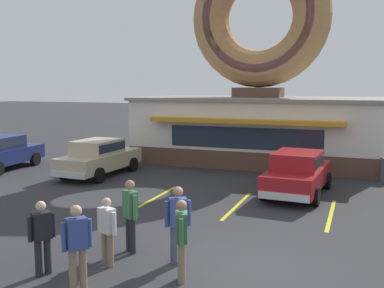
{
  "coord_description": "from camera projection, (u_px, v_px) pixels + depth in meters",
  "views": [
    {
      "loc": [
        2.31,
        -9.15,
        3.99
      ],
      "look_at": [
        -3.04,
        5.0,
        2.0
      ],
      "focal_mm": 42.0,
      "sensor_mm": 36.0,
      "label": 1
    }
  ],
  "objects": [
    {
      "name": "parking_stripe_far_left",
      "position": [
        156.0,
        198.0,
        16.01
      ],
      "size": [
        0.12,
        3.6,
        0.01
      ],
      "primitive_type": "cube",
      "color": "yellow",
      "rests_on": "ground"
    },
    {
      "name": "car_champagne",
      "position": [
        99.0,
        156.0,
        19.86
      ],
      "size": [
        2.12,
        4.62,
        1.6
      ],
      "color": "#BCAD89",
      "rests_on": "ground"
    },
    {
      "name": "parking_stripe_left",
      "position": [
        237.0,
        206.0,
        14.95
      ],
      "size": [
        0.12,
        3.6,
        0.01
      ],
      "primitive_type": "cube",
      "color": "yellow",
      "rests_on": "ground"
    },
    {
      "name": "car_red",
      "position": [
        298.0,
        171.0,
        16.34
      ],
      "size": [
        2.2,
        4.66,
        1.6
      ],
      "color": "maroon",
      "rests_on": "ground"
    },
    {
      "name": "parking_stripe_mid_left",
      "position": [
        331.0,
        215.0,
        13.9
      ],
      "size": [
        0.12,
        3.6,
        0.01
      ],
      "primitive_type": "cube",
      "color": "yellow",
      "rests_on": "ground"
    },
    {
      "name": "car_navy",
      "position": [
        1.0,
        151.0,
        21.23
      ],
      "size": [
        2.24,
        4.68,
        1.6
      ],
      "color": "navy",
      "rests_on": "ground"
    },
    {
      "name": "ground_plane",
      "position": [
        241.0,
        269.0,
        9.82
      ],
      "size": [
        160.0,
        160.0,
        0.0
      ],
      "primitive_type": "plane",
      "color": "#2D2D30"
    },
    {
      "name": "pedestrian_crossing_woman",
      "position": [
        178.0,
        221.0,
        10.02
      ],
      "size": [
        0.52,
        0.4,
        1.76
      ],
      "color": "#474C66",
      "rests_on": "ground"
    },
    {
      "name": "pedestrian_blue_sweater_man",
      "position": [
        107.0,
        228.0,
        9.91
      ],
      "size": [
        0.56,
        0.37,
        1.54
      ],
      "color": "#7F7056",
      "rests_on": "ground"
    },
    {
      "name": "donut_shop_building",
      "position": [
        258.0,
        90.0,
        23.22
      ],
      "size": [
        12.3,
        6.75,
        10.96
      ],
      "color": "brown",
      "rests_on": "ground"
    },
    {
      "name": "pedestrian_clipboard_woman",
      "position": [
        77.0,
        243.0,
        8.67
      ],
      "size": [
        0.43,
        0.48,
        1.71
      ],
      "color": "#7F7056",
      "rests_on": "ground"
    },
    {
      "name": "pedestrian_hooded_kid",
      "position": [
        182.0,
        236.0,
        9.09
      ],
      "size": [
        0.36,
        0.56,
        1.7
      ],
      "color": "#7F7056",
      "rests_on": "ground"
    },
    {
      "name": "pedestrian_leather_jacket_man",
      "position": [
        42.0,
        234.0,
        9.4
      ],
      "size": [
        0.39,
        0.53,
        1.6
      ],
      "color": "#232328",
      "rests_on": "ground"
    },
    {
      "name": "pedestrian_beanie_man",
      "position": [
        130.0,
        212.0,
        10.67
      ],
      "size": [
        0.5,
        0.42,
        1.77
      ],
      "color": "#232328",
      "rests_on": "ground"
    }
  ]
}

